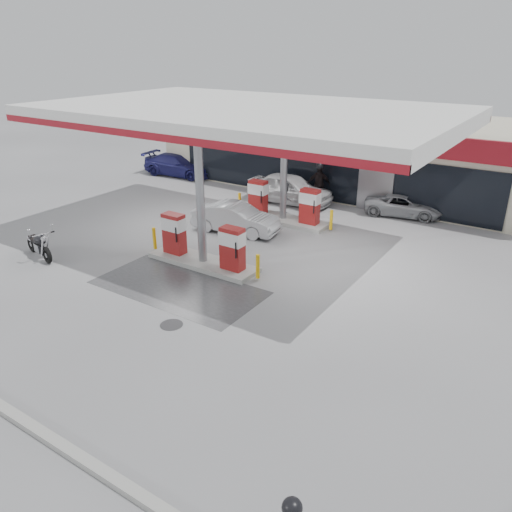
# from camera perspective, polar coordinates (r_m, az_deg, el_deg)

# --- Properties ---
(ground) EXTENTS (90.00, 90.00, 0.00)m
(ground) POSITION_cam_1_polar(r_m,az_deg,el_deg) (17.89, -10.08, -3.16)
(ground) COLOR gray
(ground) RESTS_ON ground
(wet_patch) EXTENTS (6.00, 3.00, 0.00)m
(wet_patch) POSITION_cam_1_polar(r_m,az_deg,el_deg) (17.58, -8.88, -3.57)
(wet_patch) COLOR #4C4C4F
(wet_patch) RESTS_ON ground
(drain_cover) EXTENTS (0.70, 0.70, 0.01)m
(drain_cover) POSITION_cam_1_polar(r_m,az_deg,el_deg) (15.40, -9.63, -7.76)
(drain_cover) COLOR #38383A
(drain_cover) RESTS_ON ground
(store_building) EXTENTS (22.00, 8.22, 4.00)m
(store_building) POSITION_cam_1_polar(r_m,az_deg,el_deg) (30.19, 11.00, 11.71)
(store_building) COLOR beige
(store_building) RESTS_ON ground
(canopy) EXTENTS (16.00, 10.02, 5.51)m
(canopy) POSITION_cam_1_polar(r_m,az_deg,el_deg) (20.11, -1.12, 15.89)
(canopy) COLOR silver
(canopy) RESTS_ON ground
(pump_island_near) EXTENTS (5.14, 1.30, 1.78)m
(pump_island_near) POSITION_cam_1_polar(r_m,az_deg,el_deg) (18.95, -6.14, 0.99)
(pump_island_near) COLOR #9E9E99
(pump_island_near) RESTS_ON ground
(pump_island_far) EXTENTS (5.14, 1.30, 1.78)m
(pump_island_far) POSITION_cam_1_polar(r_m,az_deg,el_deg) (23.59, 3.11, 5.62)
(pump_island_far) COLOR #9E9E99
(pump_island_far) RESTS_ON ground
(parked_motorcycle) EXTENTS (2.19, 0.98, 1.14)m
(parked_motorcycle) POSITION_cam_1_polar(r_m,az_deg,el_deg) (21.30, -23.53, 1.08)
(parked_motorcycle) COLOR black
(parked_motorcycle) RESTS_ON ground
(sedan_white) EXTENTS (4.63, 1.99, 1.56)m
(sedan_white) POSITION_cam_1_polar(r_m,az_deg,el_deg) (26.39, 3.89, 7.68)
(sedan_white) COLOR #BCBCBE
(sedan_white) RESTS_ON ground
(attendant) EXTENTS (0.84, 0.94, 1.59)m
(attendant) POSITION_cam_1_polar(r_m,az_deg,el_deg) (24.60, 3.43, 6.57)
(attendant) COLOR #4D4D51
(attendant) RESTS_ON ground
(hatchback_silver) EXTENTS (4.09, 1.92, 1.29)m
(hatchback_silver) POSITION_cam_1_polar(r_m,az_deg,el_deg) (22.22, -2.32, 4.34)
(hatchback_silver) COLOR #A6A9AE
(hatchback_silver) RESTS_ON ground
(parked_car_left) EXTENTS (4.89, 2.36, 1.37)m
(parked_car_left) POSITION_cam_1_polar(r_m,az_deg,el_deg) (32.46, -8.79, 10.27)
(parked_car_left) COLOR navy
(parked_car_left) RESTS_ON ground
(parked_car_right) EXTENTS (4.01, 2.43, 1.04)m
(parked_car_right) POSITION_cam_1_polar(r_m,az_deg,el_deg) (25.49, 16.56, 5.58)
(parked_car_right) COLOR #94969B
(parked_car_right) RESTS_ON ground
(biker_walking) EXTENTS (1.30, 0.94, 2.05)m
(biker_walking) POSITION_cam_1_polar(r_m,az_deg,el_deg) (26.41, 7.17, 8.11)
(biker_walking) COLOR black
(biker_walking) RESTS_ON ground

